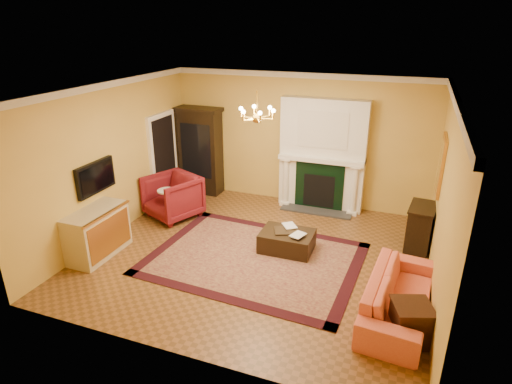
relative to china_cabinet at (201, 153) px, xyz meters
The scene contains 26 objects.
floor 3.61m from the china_cabinet, 46.05° to the right, with size 6.00×5.50×0.02m, color brown.
ceiling 3.99m from the china_cabinet, 46.05° to the right, with size 6.00×5.50×0.02m, color silver.
wall_back 2.46m from the china_cabinet, ahead, with size 6.00×0.02×3.00m, color gold.
wall_front 5.79m from the china_cabinet, 65.43° to the right, with size 6.00×0.02×3.00m, color gold.
wall_left 2.61m from the china_cabinet, 103.77° to the right, with size 0.02×5.50×3.00m, color gold.
wall_right 5.98m from the china_cabinet, 24.71° to the right, with size 0.02×5.50×3.00m, color gold.
fireplace 3.01m from the china_cabinet, ahead, with size 1.90×0.70×2.50m.
crown_molding 3.44m from the china_cabinet, 32.58° to the right, with size 6.00×5.50×0.12m.
doorway 0.97m from the china_cabinet, 125.06° to the right, with size 0.08×1.05×2.10m.
tv_panel 3.16m from the china_cabinet, 100.02° to the right, with size 0.09×0.95×0.58m.
gilt_mirror 5.51m from the china_cabinet, 11.48° to the right, with size 0.06×0.76×1.05m.
chandelier 3.81m from the china_cabinet, 46.05° to the right, with size 0.63×0.55×0.53m.
oriental_rug 3.73m from the china_cabinet, 47.75° to the right, with size 3.70×2.78×0.01m, color #490F1D.
china_cabinet is the anchor object (origin of this frame).
wingback_armchair 1.66m from the china_cabinet, 86.21° to the right, with size 1.01×0.94×1.04m, color maroon.
pedestal_table 1.87m from the china_cabinet, 87.40° to the right, with size 0.39×0.39×0.69m.
commode 3.56m from the china_cabinet, 95.39° to the right, with size 0.57×1.20×0.89m, color #C8BC92.
coral_sofa 6.02m from the china_cabinet, 34.47° to the right, with size 2.13×0.62×0.83m, color #DC6446.
end_table 6.49m from the china_cabinet, 37.40° to the right, with size 0.46×0.46×0.54m, color #32180D.
console_table 5.34m from the china_cabinet, 12.66° to the right, with size 0.42×0.74×0.82m, color black.
leather_ottoman 3.68m from the china_cabinet, 36.73° to the right, with size 0.97×0.70×0.36m, color black.
ottoman_tray 3.61m from the china_cabinet, 36.46° to the right, with size 0.45×0.35×0.03m, color black.
book_a 3.47m from the china_cabinet, 36.09° to the right, with size 0.22×0.03×0.29m, color gray.
book_b 3.77m from the china_cabinet, 36.45° to the right, with size 0.21×0.02×0.29m, color gray.
topiary_left 2.29m from the china_cabinet, ahead, with size 0.16×0.16×0.44m.
topiary_right 3.59m from the china_cabinet, ahead, with size 0.17×0.17×0.46m.
Camera 1 is at (2.41, -6.49, 4.04)m, focal length 30.00 mm.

